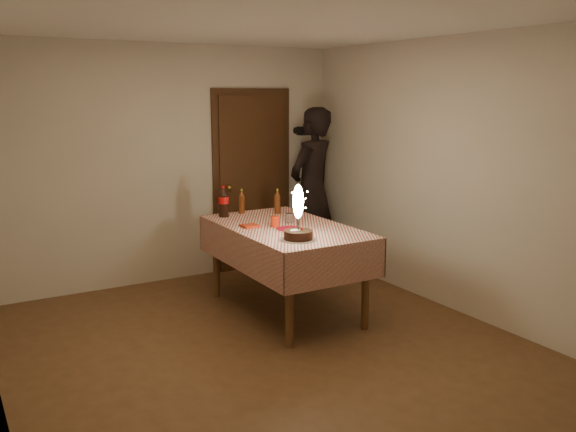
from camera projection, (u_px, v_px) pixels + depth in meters
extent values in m
cube|color=brown|center=(268.00, 348.00, 5.04)|extent=(4.00, 4.50, 0.01)
cube|color=beige|center=(170.00, 165.00, 6.68)|extent=(4.00, 0.04, 2.60)
cube|color=beige|center=(494.00, 259.00, 2.88)|extent=(4.00, 0.04, 2.60)
cube|color=beige|center=(453.00, 176.00, 5.77)|extent=(0.04, 4.50, 2.60)
cube|color=silver|center=(266.00, 20.00, 4.52)|extent=(4.00, 4.50, 0.04)
cube|color=#472814|center=(252.00, 183.00, 7.21)|extent=(0.85, 0.05, 2.05)
sphere|color=#B28C33|center=(230.00, 188.00, 7.01)|extent=(0.06, 0.06, 0.06)
cube|color=brown|center=(285.00, 229.00, 5.72)|extent=(0.90, 1.60, 0.04)
cylinder|color=brown|center=(289.00, 301.00, 4.98)|extent=(0.07, 0.07, 0.80)
cylinder|color=brown|center=(366.00, 286.00, 5.37)|extent=(0.07, 0.07, 0.80)
cylinder|color=brown|center=(216.00, 259.00, 6.24)|extent=(0.07, 0.07, 0.80)
cylinder|color=brown|center=(282.00, 250.00, 6.62)|extent=(0.07, 0.07, 0.80)
cube|color=silver|center=(285.00, 226.00, 5.72)|extent=(1.02, 1.72, 0.01)
cube|color=silver|center=(337.00, 266.00, 5.03)|extent=(1.02, 0.01, 0.34)
cube|color=silver|center=(245.00, 228.00, 6.47)|extent=(1.02, 0.01, 0.34)
cube|color=silver|center=(237.00, 251.00, 5.50)|extent=(0.01, 1.72, 0.34)
cube|color=silver|center=(330.00, 238.00, 6.00)|extent=(0.01, 1.72, 0.34)
cylinder|color=white|center=(298.00, 239.00, 5.17)|extent=(0.31, 0.31, 0.01)
cylinder|color=black|center=(298.00, 235.00, 5.17)|extent=(0.24, 0.24, 0.07)
cylinder|color=white|center=(295.00, 230.00, 5.16)|extent=(0.07, 0.07, 0.00)
sphere|color=red|center=(302.00, 229.00, 5.16)|extent=(0.02, 0.02, 0.02)
cube|color=#19721E|center=(304.00, 230.00, 5.17)|extent=(0.02, 0.01, 0.00)
cube|color=#19721E|center=(302.00, 230.00, 5.15)|extent=(0.01, 0.02, 0.00)
cylinder|color=#262628|center=(298.00, 223.00, 5.15)|extent=(0.01, 0.01, 0.12)
ellipsoid|color=#FFF2BF|center=(298.00, 201.00, 5.11)|extent=(0.09, 0.09, 0.29)
sphere|color=white|center=(298.00, 214.00, 5.13)|extent=(0.04, 0.04, 0.04)
cylinder|color=red|center=(289.00, 229.00, 5.58)|extent=(0.22, 0.22, 0.01)
cylinder|color=red|center=(275.00, 222.00, 5.66)|extent=(0.08, 0.08, 0.10)
cylinder|color=white|center=(289.00, 218.00, 5.85)|extent=(0.07, 0.07, 0.09)
cube|color=#B62F14|center=(250.00, 226.00, 5.66)|extent=(0.15, 0.15, 0.02)
cylinder|color=black|center=(224.00, 206.00, 6.12)|extent=(0.10, 0.10, 0.22)
cylinder|color=red|center=(224.00, 200.00, 6.10)|extent=(0.10, 0.10, 0.07)
cone|color=black|center=(223.00, 191.00, 6.09)|extent=(0.10, 0.10, 0.08)
cylinder|color=red|center=(223.00, 187.00, 6.08)|extent=(0.03, 0.03, 0.02)
cylinder|color=#53250E|center=(242.00, 205.00, 6.30)|extent=(0.06, 0.06, 0.18)
cone|color=#53250E|center=(242.00, 193.00, 6.27)|extent=(0.06, 0.06, 0.06)
cylinder|color=olive|center=(242.00, 190.00, 6.27)|extent=(0.02, 0.02, 0.02)
cylinder|color=#53250E|center=(277.00, 205.00, 6.29)|extent=(0.06, 0.06, 0.18)
cone|color=#53250E|center=(277.00, 193.00, 6.27)|extent=(0.06, 0.06, 0.06)
cylinder|color=olive|center=(277.00, 190.00, 6.26)|extent=(0.02, 0.02, 0.02)
imported|color=black|center=(312.00, 189.00, 7.20)|extent=(0.82, 0.70, 1.91)
cube|color=black|center=(303.00, 131.00, 7.14)|extent=(0.16, 0.13, 0.10)
cylinder|color=black|center=(298.00, 131.00, 7.19)|extent=(0.10, 0.10, 0.08)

